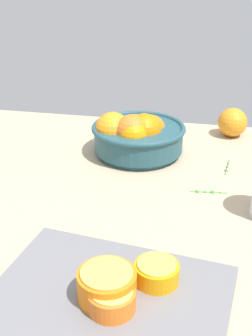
{
  "coord_description": "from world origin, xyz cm",
  "views": [
    {
      "loc": [
        14.74,
        -73.38,
        45.98
      ],
      "look_at": [
        -0.64,
        2.28,
        7.85
      ],
      "focal_mm": 47.91,
      "sensor_mm": 36.0,
      "label": 1
    }
  ],
  "objects_px": {
    "cutting_board": "(107,302)",
    "orange_half_2": "(107,285)",
    "orange_half_1": "(112,299)",
    "orange_half_0": "(157,272)",
    "loose_orange_3": "(232,122)",
    "fruit_bowl": "(137,135)"
  },
  "relations": [
    {
      "from": "cutting_board",
      "to": "orange_half_2",
      "type": "relative_size",
      "value": 4.04
    },
    {
      "from": "orange_half_1",
      "to": "orange_half_0",
      "type": "bearing_deg",
      "value": 52.64
    },
    {
      "from": "orange_half_2",
      "to": "loose_orange_3",
      "type": "distance_m",
      "value": 0.72
    },
    {
      "from": "orange_half_0",
      "to": "loose_orange_3",
      "type": "xyz_separation_m",
      "value": [
        0.11,
        0.65,
        0.0
      ]
    },
    {
      "from": "cutting_board",
      "to": "loose_orange_3",
      "type": "xyz_separation_m",
      "value": [
        0.18,
        0.7,
        0.03
      ]
    },
    {
      "from": "orange_half_1",
      "to": "fruit_bowl",
      "type": "bearing_deg",
      "value": 96.68
    },
    {
      "from": "loose_orange_3",
      "to": "orange_half_0",
      "type": "bearing_deg",
      "value": -100.0
    },
    {
      "from": "orange_half_0",
      "to": "loose_orange_3",
      "type": "bearing_deg",
      "value": 80.0
    },
    {
      "from": "fruit_bowl",
      "to": "cutting_board",
      "type": "distance_m",
      "value": 0.53
    },
    {
      "from": "orange_half_2",
      "to": "cutting_board",
      "type": "bearing_deg",
      "value": 106.08
    },
    {
      "from": "fruit_bowl",
      "to": "orange_half_1",
      "type": "height_order",
      "value": "fruit_bowl"
    },
    {
      "from": "orange_half_0",
      "to": "loose_orange_3",
      "type": "relative_size",
      "value": 0.85
    },
    {
      "from": "fruit_bowl",
      "to": "orange_half_2",
      "type": "bearing_deg",
      "value": -84.24
    },
    {
      "from": "loose_orange_3",
      "to": "orange_half_1",
      "type": "bearing_deg",
      "value": -103.07
    },
    {
      "from": "orange_half_1",
      "to": "loose_orange_3",
      "type": "bearing_deg",
      "value": 76.93
    },
    {
      "from": "orange_half_1",
      "to": "loose_orange_3",
      "type": "height_order",
      "value": "loose_orange_3"
    },
    {
      "from": "cutting_board",
      "to": "orange_half_2",
      "type": "bearing_deg",
      "value": -73.92
    },
    {
      "from": "cutting_board",
      "to": "orange_half_0",
      "type": "relative_size",
      "value": 5.07
    },
    {
      "from": "orange_half_1",
      "to": "loose_orange_3",
      "type": "xyz_separation_m",
      "value": [
        0.17,
        0.71,
        0.0
      ]
    },
    {
      "from": "orange_half_0",
      "to": "orange_half_2",
      "type": "relative_size",
      "value": 0.8
    },
    {
      "from": "orange_half_1",
      "to": "orange_half_2",
      "type": "relative_size",
      "value": 0.8
    },
    {
      "from": "fruit_bowl",
      "to": "cutting_board",
      "type": "bearing_deg",
      "value": -84.24
    }
  ]
}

